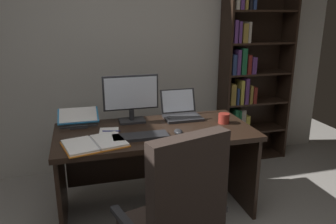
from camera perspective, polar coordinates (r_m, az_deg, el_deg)
name	(u,v)px	position (r m, az deg, el deg)	size (l,w,h in m)	color
wall_back	(123,46)	(3.56, -7.79, 11.24)	(4.84, 0.12, 2.66)	#B2ADA3
desk	(153,149)	(2.83, -2.55, -6.48)	(1.59, 0.77, 0.75)	black
bookshelf	(248,79)	(3.84, 13.68, 5.64)	(0.79, 0.29, 2.03)	black
monitor	(131,99)	(2.84, -6.41, 2.30)	(0.48, 0.16, 0.41)	#232326
laptop	(181,112)	(2.99, 2.28, 0.03)	(0.33, 0.31, 0.23)	#232326
keyboard	(141,136)	(2.51, -4.77, -4.24)	(0.42, 0.15, 0.02)	#232326
computer_mouse	(178,132)	(2.57, 1.81, -3.45)	(0.06, 0.10, 0.04)	#232326
reading_stand_with_book	(78,117)	(2.91, -15.26, -0.84)	(0.34, 0.27, 0.12)	#232326
open_binder	(95,143)	(2.43, -12.56, -5.32)	(0.49, 0.41, 0.02)	orange
notepad	(109,132)	(2.65, -10.19, -3.47)	(0.15, 0.21, 0.01)	white
pen	(111,131)	(2.65, -9.77, -3.26)	(0.01, 0.01, 0.14)	navy
coffee_mug	(224,118)	(2.87, 9.64, -1.09)	(0.10, 0.10, 0.09)	maroon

